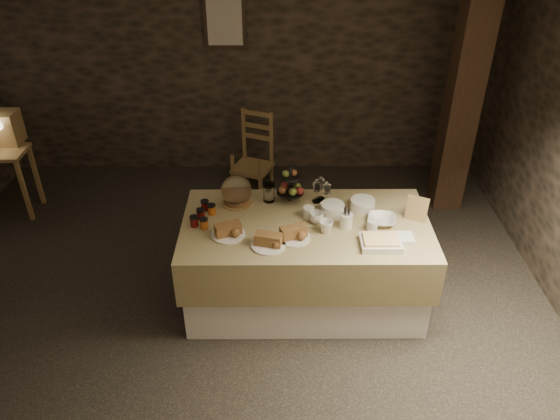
{
  "coord_description": "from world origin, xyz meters",
  "views": [
    {
      "loc": [
        0.4,
        -3.45,
        3.23
      ],
      "look_at": [
        0.42,
        0.2,
        0.85
      ],
      "focal_mm": 35.0,
      "sensor_mm": 36.0,
      "label": 1
    }
  ],
  "objects_px": {
    "chair": "(252,153)",
    "fruit_stand": "(291,188)",
    "timber_column": "(465,90)",
    "buffet_table": "(305,256)"
  },
  "relations": [
    {
      "from": "chair",
      "to": "timber_column",
      "type": "height_order",
      "value": "timber_column"
    },
    {
      "from": "fruit_stand",
      "to": "chair",
      "type": "bearing_deg",
      "value": 103.35
    },
    {
      "from": "fruit_stand",
      "to": "timber_column",
      "type": "bearing_deg",
      "value": 35.08
    },
    {
      "from": "chair",
      "to": "fruit_stand",
      "type": "height_order",
      "value": "fruit_stand"
    },
    {
      "from": "buffet_table",
      "to": "chair",
      "type": "xyz_separation_m",
      "value": [
        -0.52,
        2.02,
        -0.07
      ]
    },
    {
      "from": "chair",
      "to": "fruit_stand",
      "type": "distance_m",
      "value": 1.81
    },
    {
      "from": "buffet_table",
      "to": "chair",
      "type": "bearing_deg",
      "value": 104.35
    },
    {
      "from": "chair",
      "to": "timber_column",
      "type": "distance_m",
      "value": 2.37
    },
    {
      "from": "buffet_table",
      "to": "chair",
      "type": "height_order",
      "value": "chair"
    },
    {
      "from": "buffet_table",
      "to": "timber_column",
      "type": "distance_m",
      "value": 2.39
    }
  ]
}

